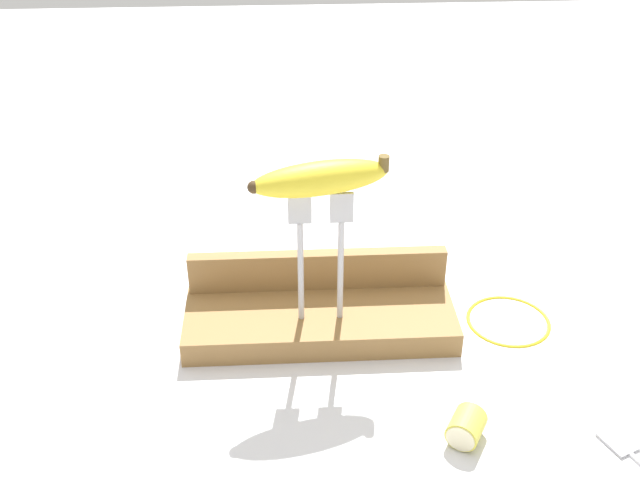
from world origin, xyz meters
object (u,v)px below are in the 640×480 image
(banana_raised_center, at_px, (321,178))
(banana_chunk_near, at_px, (466,427))
(fork_stand_center, at_px, (321,246))
(wire_coil, at_px, (508,320))

(banana_raised_center, distance_m, banana_chunk_near, 0.30)
(banana_raised_center, bearing_deg, fork_stand_center, 13.04)
(banana_raised_center, relative_size, wire_coil, 1.52)
(fork_stand_center, distance_m, banana_raised_center, 0.09)
(banana_raised_center, relative_size, banana_chunk_near, 3.18)
(fork_stand_center, xyz_separation_m, banana_raised_center, (-0.00, -0.00, 0.09))
(fork_stand_center, bearing_deg, banana_chunk_near, -51.22)
(banana_chunk_near, relative_size, wire_coil, 0.48)
(fork_stand_center, distance_m, banana_chunk_near, 0.25)
(fork_stand_center, bearing_deg, banana_raised_center, -166.96)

